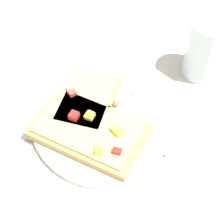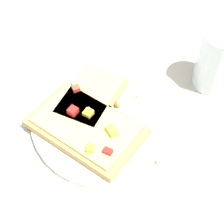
% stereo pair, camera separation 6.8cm
% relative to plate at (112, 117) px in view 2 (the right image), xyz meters
% --- Properties ---
extents(ground_plane, '(4.00, 4.00, 0.00)m').
position_rel_plate_xyz_m(ground_plane, '(0.00, 0.00, -0.01)').
color(ground_plane, '#BCB29E').
extents(plate, '(0.30, 0.30, 0.01)m').
position_rel_plate_xyz_m(plate, '(0.00, 0.00, 0.00)').
color(plate, silver).
rests_on(plate, ground).
extents(fork, '(0.17, 0.14, 0.01)m').
position_rel_plate_xyz_m(fork, '(-0.00, 0.04, 0.01)').
color(fork, silver).
rests_on(fork, plate).
extents(knife, '(0.16, 0.14, 0.01)m').
position_rel_plate_xyz_m(knife, '(0.07, 0.01, 0.01)').
color(knife, silver).
rests_on(knife, plate).
extents(pizza_slice_main, '(0.22, 0.23, 0.03)m').
position_rel_plate_xyz_m(pizza_slice_main, '(-0.05, -0.02, 0.02)').
color(pizza_slice_main, tan).
rests_on(pizza_slice_main, plate).
extents(pizza_slice_corner, '(0.17, 0.17, 0.03)m').
position_rel_plate_xyz_m(pizza_slice_corner, '(-0.03, 0.04, 0.02)').
color(pizza_slice_corner, tan).
rests_on(pizza_slice_corner, plate).
extents(crumb_scatter, '(0.14, 0.18, 0.01)m').
position_rel_plate_xyz_m(crumb_scatter, '(-0.01, 0.02, 0.01)').
color(crumb_scatter, tan).
rests_on(crumb_scatter, plate).
extents(drinking_glass, '(0.08, 0.08, 0.12)m').
position_rel_plate_xyz_m(drinking_glass, '(0.22, 0.03, 0.06)').
color(drinking_glass, silver).
rests_on(drinking_glass, ground).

